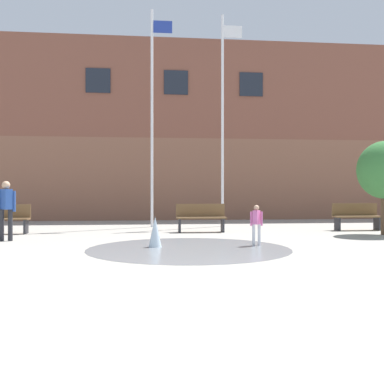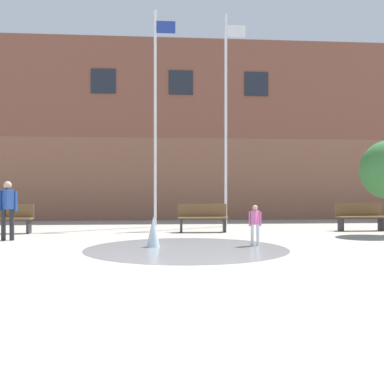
# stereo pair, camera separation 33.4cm
# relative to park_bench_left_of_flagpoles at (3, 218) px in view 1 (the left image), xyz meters

# --- Properties ---
(ground_plane) EXTENTS (100.00, 100.00, 0.00)m
(ground_plane) POSITION_rel_park_bench_left_of_flagpoles_xyz_m (5.79, -9.33, -0.48)
(ground_plane) COLOR #9E998E
(library_building) EXTENTS (36.00, 6.05, 8.36)m
(library_building) POSITION_rel_park_bench_left_of_flagpoles_xyz_m (5.79, 9.03, 3.70)
(library_building) COLOR brown
(library_building) RESTS_ON ground
(splash_fountain) EXTENTS (4.67, 4.67, 0.72)m
(splash_fountain) POSITION_rel_park_bench_left_of_flagpoles_xyz_m (5.15, -4.07, -0.37)
(splash_fountain) COLOR gray
(splash_fountain) RESTS_ON ground
(park_bench_left_of_flagpoles) EXTENTS (1.60, 0.44, 0.91)m
(park_bench_left_of_flagpoles) POSITION_rel_park_bench_left_of_flagpoles_xyz_m (0.00, 0.00, 0.00)
(park_bench_left_of_flagpoles) COLOR #28282D
(park_bench_left_of_flagpoles) RESTS_ON ground
(park_bench_under_left_flagpole) EXTENTS (1.60, 0.44, 0.91)m
(park_bench_under_left_flagpole) POSITION_rel_park_bench_left_of_flagpoles_xyz_m (6.17, -0.03, 0.00)
(park_bench_under_left_flagpole) COLOR #28282D
(park_bench_under_left_flagpole) RESTS_ON ground
(park_bench_far_right) EXTENTS (1.60, 0.44, 0.91)m
(park_bench_far_right) POSITION_rel_park_bench_left_of_flagpoles_xyz_m (11.50, 0.09, 0.00)
(park_bench_far_right) COLOR #28282D
(park_bench_far_right) RESTS_ON ground
(child_running) EXTENTS (0.31, 0.24, 0.99)m
(child_running) POSITION_rel_park_bench_left_of_flagpoles_xyz_m (7.06, -3.78, 0.10)
(child_running) COLOR silver
(child_running) RESTS_ON ground
(adult_watching) EXTENTS (0.50, 0.38, 1.59)m
(adult_watching) POSITION_rel_park_bench_left_of_flagpoles_xyz_m (0.70, -2.08, 0.45)
(adult_watching) COLOR #28282D
(adult_watching) RESTS_ON ground
(flagpole_left) EXTENTS (0.80, 0.10, 8.05)m
(flagpole_left) POSITION_rel_park_bench_left_of_flagpoles_xyz_m (4.66, 2.23, 3.79)
(flagpole_left) COLOR silver
(flagpole_left) RESTS_ON ground
(flagpole_right) EXTENTS (0.80, 0.10, 7.97)m
(flagpole_right) POSITION_rel_park_bench_left_of_flagpoles_xyz_m (7.31, 2.23, 3.75)
(flagpole_right) COLOR silver
(flagpole_right) RESTS_ON ground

